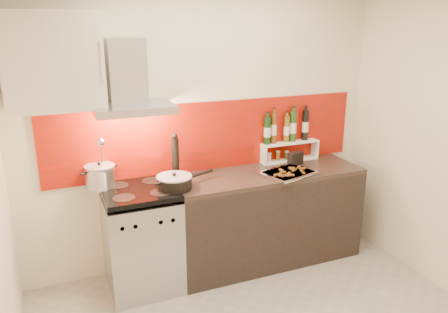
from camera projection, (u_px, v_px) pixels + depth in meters
name	position (u px, v px, depth m)	size (l,w,h in m)	color
back_wall	(205.00, 128.00, 4.01)	(3.40, 0.02, 2.60)	silver
backsplash	(211.00, 136.00, 4.04)	(3.00, 0.02, 0.64)	maroon
range_stove	(142.00, 240.00, 3.74)	(0.60, 0.60, 0.91)	#B7B7BA
counter	(266.00, 216.00, 4.18)	(1.80, 0.60, 0.90)	black
range_hood	(129.00, 86.00, 3.48)	(0.62, 0.50, 0.61)	#B7B7BA
upper_cabinet	(53.00, 62.00, 3.21)	(0.70, 0.35, 0.72)	beige
stock_pot	(100.00, 176.00, 3.64)	(0.25, 0.25, 0.22)	#B7B7BA
saute_pan	(175.00, 182.00, 3.61)	(0.55, 0.32, 0.14)	black
utensil_jar	(102.00, 175.00, 3.54)	(0.10, 0.14, 0.46)	silver
pepper_mill	(175.00, 157.00, 3.79)	(0.07, 0.07, 0.42)	black
step_shelf	(287.00, 138.00, 4.31)	(0.61, 0.17, 0.50)	white
caddy_box	(295.00, 159.00, 4.23)	(0.16, 0.07, 0.13)	black
baking_tray	(288.00, 173.00, 3.98)	(0.55, 0.48, 0.03)	silver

